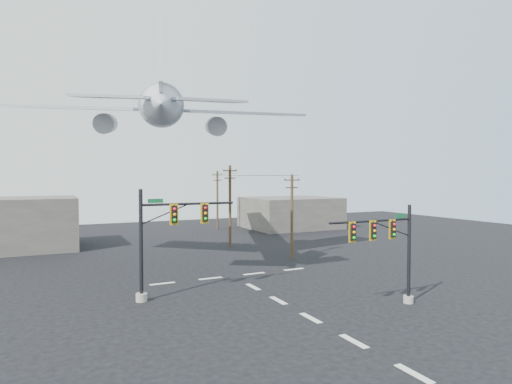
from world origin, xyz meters
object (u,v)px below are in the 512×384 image
utility_pole_a (292,215)px  utility_pole_b (230,204)px  signal_mast_far (162,240)px  airliner (162,108)px  signal_mast_near (391,249)px  utility_pole_c (217,199)px

utility_pole_a → utility_pole_b: 10.55m
signal_mast_far → airliner: size_ratio=0.25×
signal_mast_far → airliner: bearing=76.4°
signal_mast_near → utility_pole_a: bearing=81.7°
utility_pole_b → utility_pole_c: (4.47, 16.18, -0.23)m
signal_mast_far → utility_pole_a: size_ratio=0.88×
utility_pole_b → utility_pole_a: bearing=-90.1°
utility_pole_a → utility_pole_c: 26.45m
signal_mast_near → utility_pole_a: (2.42, 16.63, 0.80)m
signal_mast_near → utility_pole_b: 26.87m
signal_mast_near → utility_pole_b: size_ratio=0.69×
utility_pole_c → airliner: airliner is taller
signal_mast_near → utility_pole_c: 43.25m
utility_pole_a → airliner: 16.68m
utility_pole_a → utility_pole_b: utility_pole_b is taller
signal_mast_near → signal_mast_far: 15.23m
signal_mast_far → signal_mast_near: bearing=-32.3°
signal_mast_far → utility_pole_a: utility_pole_a is taller
utility_pole_a → signal_mast_far: bearing=-146.8°
signal_mast_near → utility_pole_a: utility_pole_a is taller
signal_mast_far → utility_pole_b: bearing=55.9°
signal_mast_near → utility_pole_c: utility_pole_c is taller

